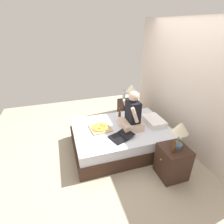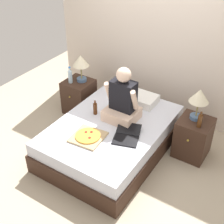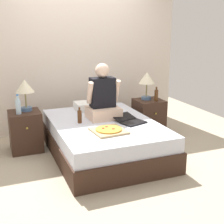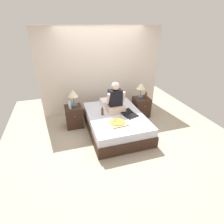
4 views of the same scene
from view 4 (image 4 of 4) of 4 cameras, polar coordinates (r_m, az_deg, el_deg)
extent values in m
plane|color=tan|center=(4.69, 1.08, -5.89)|extent=(5.64, 5.64, 0.00)
cube|color=beige|center=(5.37, -3.42, 13.14)|extent=(3.64, 0.12, 2.50)
cube|color=#382319|center=(4.61, 1.10, -4.44)|extent=(1.40, 1.97, 0.28)
cube|color=silver|center=(4.49, 1.12, -1.88)|extent=(1.36, 1.91, 0.19)
cube|color=#382319|center=(4.84, -12.29, -1.42)|extent=(0.44, 0.44, 0.58)
sphere|color=gold|center=(4.58, -12.10, -1.52)|extent=(0.03, 0.03, 0.03)
cylinder|color=#4C6B93|center=(4.75, -12.25, 2.24)|extent=(0.16, 0.16, 0.05)
cylinder|color=olive|center=(4.69, -12.41, 3.73)|extent=(0.02, 0.02, 0.22)
cone|color=beige|center=(4.62, -12.66, 6.00)|extent=(0.26, 0.26, 0.18)
cylinder|color=silver|center=(4.58, -13.63, 2.19)|extent=(0.07, 0.07, 0.20)
cylinder|color=silver|center=(4.53, -13.81, 3.67)|extent=(0.03, 0.03, 0.06)
cylinder|color=blue|center=(4.51, -13.86, 4.10)|extent=(0.04, 0.04, 0.02)
cube|color=#382319|center=(5.33, 9.49, 1.67)|extent=(0.44, 0.44, 0.58)
sphere|color=gold|center=(5.09, 10.74, 1.73)|extent=(0.03, 0.03, 0.03)
cylinder|color=#4C6B93|center=(5.23, 9.22, 4.95)|extent=(0.16, 0.16, 0.05)
cylinder|color=olive|center=(5.18, 9.33, 6.33)|extent=(0.02, 0.02, 0.22)
cone|color=beige|center=(5.11, 9.50, 8.41)|extent=(0.26, 0.26, 0.18)
cylinder|color=#512D14|center=(5.13, 11.01, 5.10)|extent=(0.06, 0.06, 0.18)
cylinder|color=#512D14|center=(5.09, 11.12, 6.30)|extent=(0.03, 0.03, 0.05)
cube|color=white|center=(5.03, -0.77, 3.53)|extent=(0.52, 0.34, 0.12)
cube|color=beige|center=(4.57, 1.15, 1.19)|extent=(0.44, 0.40, 0.16)
cube|color=black|center=(4.47, 1.07, 4.69)|extent=(0.34, 0.20, 0.42)
sphere|color=beige|center=(4.36, 1.10, 8.44)|extent=(0.20, 0.20, 0.20)
cylinder|color=beige|center=(4.37, -1.22, 4.39)|extent=(0.07, 0.18, 0.32)
cylinder|color=beige|center=(4.49, 3.71, 4.98)|extent=(0.07, 0.18, 0.32)
cube|color=black|center=(4.38, 6.42, -1.30)|extent=(0.37, 0.31, 0.02)
cube|color=black|center=(4.50, 4.72, 0.12)|extent=(0.36, 0.28, 0.06)
cube|color=tan|center=(4.07, 1.83, -3.50)|extent=(0.43, 0.43, 0.03)
cylinder|color=gold|center=(4.05, 1.83, -3.25)|extent=(0.33, 0.33, 0.02)
cylinder|color=maroon|center=(4.07, 0.85, -2.99)|extent=(0.04, 0.04, 0.00)
cylinder|color=maroon|center=(4.04, 2.64, -3.23)|extent=(0.04, 0.04, 0.00)
cylinder|color=maroon|center=(4.11, 1.47, -2.59)|extent=(0.04, 0.04, 0.00)
cylinder|color=#4C2811|center=(4.39, -3.15, 0.04)|extent=(0.06, 0.06, 0.17)
cylinder|color=#4C2811|center=(4.34, -3.18, 1.33)|extent=(0.03, 0.03, 0.05)
camera|label=1|loc=(4.84, 42.54, 18.29)|focal=28.00mm
camera|label=2|loc=(3.26, 64.48, 21.67)|focal=50.00mm
camera|label=3|loc=(0.87, -26.68, -74.09)|focal=50.00mm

